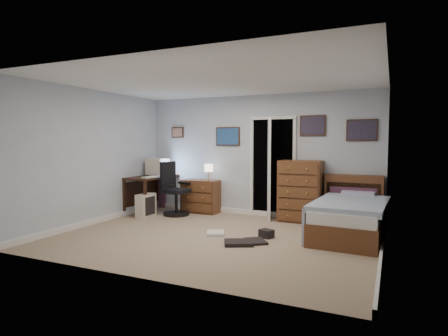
# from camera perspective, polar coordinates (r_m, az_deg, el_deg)

# --- Properties ---
(floor) EXTENTS (5.00, 4.00, 0.02)m
(floor) POSITION_cam_1_polar(r_m,az_deg,el_deg) (6.15, -1.36, -10.55)
(floor) COLOR tan
(floor) RESTS_ON ground
(computer_desk) EXTENTS (0.66, 1.38, 0.79)m
(computer_desk) POSITION_cam_1_polar(r_m,az_deg,el_deg) (8.42, -11.26, -2.40)
(computer_desk) COLOR black
(computer_desk) RESTS_ON floor
(crt_monitor) EXTENTS (0.42, 0.39, 0.38)m
(crt_monitor) POSITION_cam_1_polar(r_m,az_deg,el_deg) (8.44, -10.07, 0.20)
(crt_monitor) COLOR beige
(crt_monitor) RESTS_ON computer_desk
(keyboard) EXTENTS (0.17, 0.42, 0.03)m
(keyboard) POSITION_cam_1_polar(r_m,az_deg,el_deg) (7.95, -11.15, -1.36)
(keyboard) COLOR beige
(keyboard) RESTS_ON computer_desk
(pc_tower) EXTENTS (0.23, 0.45, 0.47)m
(pc_tower) POSITION_cam_1_polar(r_m,az_deg,el_deg) (7.85, -11.82, -5.60)
(pc_tower) COLOR beige
(pc_tower) RESTS_ON floor
(office_chair) EXTENTS (0.64, 0.64, 1.12)m
(office_chair) POSITION_cam_1_polar(r_m,az_deg,el_deg) (7.94, -7.63, -4.02)
(office_chair) COLOR black
(office_chair) RESTS_ON floor
(media_stack) EXTENTS (0.17, 0.17, 0.81)m
(media_stack) POSITION_cam_1_polar(r_m,az_deg,el_deg) (8.91, -9.29, -3.33)
(media_stack) COLOR maroon
(media_stack) RESTS_ON floor
(low_dresser) EXTENTS (0.80, 0.40, 0.71)m
(low_dresser) POSITION_cam_1_polar(r_m,az_deg,el_deg) (8.17, -3.60, -4.30)
(low_dresser) COLOR brown
(low_dresser) RESTS_ON floor
(table_lamp) EXTENTS (0.18, 0.18, 0.35)m
(table_lamp) POSITION_cam_1_polar(r_m,az_deg,el_deg) (8.01, -2.35, -0.07)
(table_lamp) COLOR gold
(table_lamp) RESTS_ON low_dresser
(doorway) EXTENTS (0.96, 1.12, 2.05)m
(doorway) POSITION_cam_1_polar(r_m,az_deg,el_deg) (7.97, 8.01, 0.13)
(doorway) COLOR black
(doorway) RESTS_ON floor
(tall_dresser) EXTENTS (0.81, 0.48, 1.18)m
(tall_dresser) POSITION_cam_1_polar(r_m,az_deg,el_deg) (7.35, 11.58, -3.47)
(tall_dresser) COLOR brown
(tall_dresser) RESTS_ON floor
(headboard_bookcase) EXTENTS (1.04, 0.30, 0.93)m
(headboard_bookcase) POSITION_cam_1_polar(r_m,az_deg,el_deg) (7.33, 19.15, -4.41)
(headboard_bookcase) COLOR brown
(headboard_bookcase) RESTS_ON floor
(bed) EXTENTS (1.17, 2.05, 0.65)m
(bed) POSITION_cam_1_polar(r_m,az_deg,el_deg) (6.44, 18.71, -7.17)
(bed) COLOR brown
(bed) RESTS_ON floor
(wall_posters) EXTENTS (4.38, 0.04, 0.60)m
(wall_posters) POSITION_cam_1_polar(r_m,az_deg,el_deg) (7.62, 9.04, 5.55)
(wall_posters) COLOR #331E11
(wall_posters) RESTS_ON floor
(floor_clutter) EXTENTS (1.19, 0.92, 0.13)m
(floor_clutter) POSITION_cam_1_polar(r_m,az_deg,el_deg) (5.94, 2.91, -10.64)
(floor_clutter) COLOR black
(floor_clutter) RESTS_ON floor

